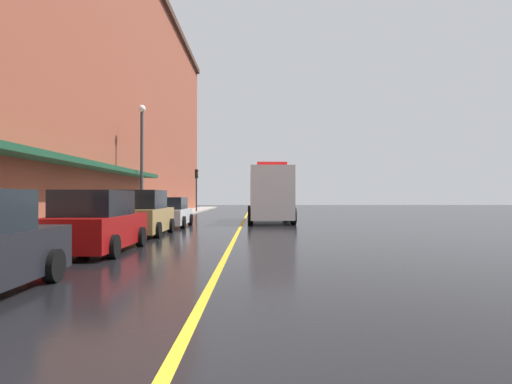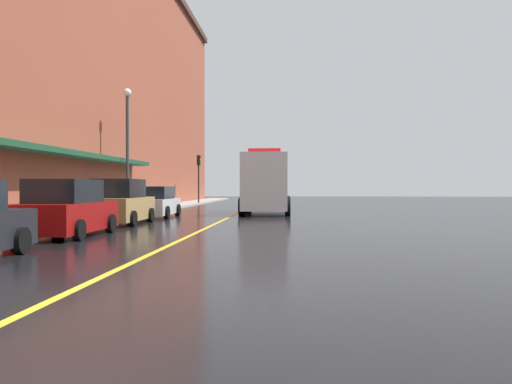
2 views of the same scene
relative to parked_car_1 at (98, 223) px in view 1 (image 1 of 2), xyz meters
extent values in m
plane|color=black|center=(3.88, 16.18, -0.85)|extent=(112.00, 112.00, 0.00)
cube|color=#9E9B93|center=(-2.32, 16.18, -0.77)|extent=(2.40, 70.00, 0.15)
cube|color=gold|center=(3.88, 16.18, -0.85)|extent=(0.16, 70.00, 0.01)
cube|color=brown|center=(-10.42, 15.18, 8.85)|extent=(13.81, 64.00, 19.39)
cube|color=#19472D|center=(-2.97, 7.18, 2.25)|extent=(1.20, 22.40, 0.24)
cylinder|color=black|center=(0.83, -4.46, -0.53)|extent=(0.23, 0.64, 0.64)
cube|color=maroon|center=(0.00, 0.06, -0.22)|extent=(1.89, 4.54, 0.91)
cube|color=black|center=(0.00, -0.16, 0.61)|extent=(1.68, 2.50, 0.74)
cylinder|color=black|center=(-0.95, 1.45, -0.53)|extent=(0.23, 0.64, 0.64)
cylinder|color=black|center=(0.92, 1.47, -0.53)|extent=(0.23, 0.64, 0.64)
cylinder|color=black|center=(-0.92, -1.35, -0.53)|extent=(0.23, 0.64, 0.64)
cylinder|color=black|center=(0.95, -1.33, -0.53)|extent=(0.23, 0.64, 0.64)
cube|color=#A5844C|center=(-0.12, 5.65, -0.20)|extent=(1.87, 4.35, 0.96)
cube|color=black|center=(-0.12, 5.43, 0.68)|extent=(1.67, 2.40, 0.78)
cylinder|color=black|center=(-1.06, 6.99, -0.53)|extent=(0.22, 0.64, 0.64)
cylinder|color=black|center=(0.81, 7.00, -0.53)|extent=(0.22, 0.64, 0.64)
cylinder|color=black|center=(-1.05, 4.30, -0.53)|extent=(0.22, 0.64, 0.64)
cylinder|color=black|center=(0.82, 4.31, -0.53)|extent=(0.22, 0.64, 0.64)
cube|color=silver|center=(0.02, 10.78, -0.28)|extent=(1.89, 4.37, 0.79)
cube|color=black|center=(0.02, 10.56, 0.44)|extent=(1.68, 2.41, 0.64)
cylinder|color=black|center=(-0.93, 12.11, -0.53)|extent=(0.23, 0.64, 0.64)
cylinder|color=black|center=(0.92, 12.14, -0.53)|extent=(0.23, 0.64, 0.64)
cylinder|color=black|center=(-0.89, 9.42, -0.53)|extent=(0.23, 0.64, 0.64)
cylinder|color=black|center=(0.96, 9.44, -0.53)|extent=(0.23, 0.64, 0.64)
cube|color=silver|center=(5.64, 12.33, 1.01)|extent=(2.52, 2.41, 3.12)
cube|color=silver|center=(5.58, 16.73, 0.88)|extent=(2.58, 5.80, 2.87)
cube|color=red|center=(5.64, 12.33, 2.69)|extent=(1.75, 0.63, 0.24)
cylinder|color=black|center=(6.90, 12.44, -0.35)|extent=(0.32, 1.00, 1.00)
cylinder|color=black|center=(4.39, 12.40, -0.35)|extent=(0.32, 1.00, 1.00)
cylinder|color=black|center=(6.84, 16.03, -0.35)|extent=(0.32, 1.00, 1.00)
cylinder|color=black|center=(4.33, 15.99, -0.35)|extent=(0.32, 1.00, 1.00)
cylinder|color=black|center=(6.81, 18.36, -0.35)|extent=(0.32, 1.00, 1.00)
cylinder|color=black|center=(4.29, 18.32, -0.35)|extent=(0.32, 1.00, 1.00)
cylinder|color=#4C4C51|center=(-1.47, 8.73, -0.17)|extent=(0.07, 0.07, 1.05)
cube|color=black|center=(-1.47, 8.73, 0.49)|extent=(0.14, 0.18, 0.28)
cylinder|color=#4C4C51|center=(-1.47, 12.06, -0.17)|extent=(0.07, 0.07, 1.05)
cube|color=black|center=(-1.47, 12.06, 0.49)|extent=(0.14, 0.18, 0.28)
cylinder|color=#33383D|center=(-2.07, 12.78, 2.55)|extent=(0.18, 0.18, 6.50)
sphere|color=white|center=(-2.07, 12.78, 6.02)|extent=(0.44, 0.44, 0.44)
cylinder|color=#232326|center=(-1.42, 31.49, 1.00)|extent=(0.14, 0.14, 3.40)
cube|color=black|center=(-1.42, 31.49, 3.15)|extent=(0.28, 0.36, 0.90)
sphere|color=red|center=(-1.26, 31.49, 3.45)|extent=(0.16, 0.16, 0.16)
sphere|color=gold|center=(-1.26, 31.49, 3.15)|extent=(0.16, 0.16, 0.16)
sphere|color=green|center=(-1.26, 31.49, 2.85)|extent=(0.16, 0.16, 0.16)
camera|label=1|loc=(4.71, -12.70, 0.79)|focal=30.20mm
camera|label=2|loc=(7.27, -16.65, 0.74)|focal=37.64mm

